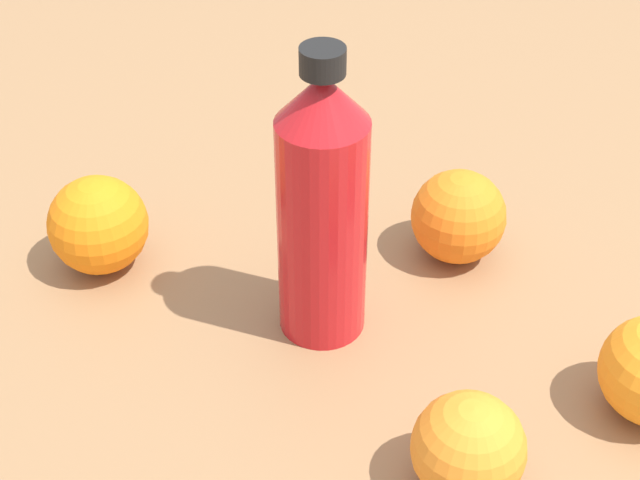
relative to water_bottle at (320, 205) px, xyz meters
The scene contains 5 objects.
ground_plane 0.12m from the water_bottle, 83.85° to the left, with size 2.40×2.40×0.00m, color olive.
water_bottle is the anchor object (origin of this frame).
orange_0 0.21m from the water_bottle, 140.55° to the right, with size 0.08×0.08×0.08m, color orange.
orange_1 0.20m from the water_bottle, ahead, with size 0.08×0.08×0.08m, color orange.
orange_3 0.16m from the water_bottle, 94.99° to the left, with size 0.08×0.08×0.08m, color orange.
Camera 1 is at (0.49, -0.32, 0.53)m, focal length 54.65 mm.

